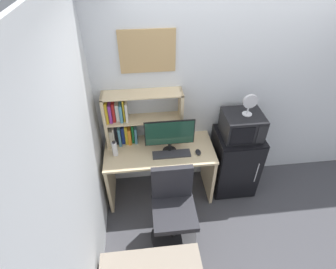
% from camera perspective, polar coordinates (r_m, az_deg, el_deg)
% --- Properties ---
extents(wall_back, '(6.40, 0.04, 2.60)m').
position_cam_1_polar(wall_back, '(3.45, 19.68, 8.70)').
color(wall_back, silver).
rests_on(wall_back, ground_plane).
extents(wall_left, '(0.04, 4.40, 2.60)m').
position_cam_1_polar(wall_left, '(2.01, -20.75, -18.28)').
color(wall_left, silver).
rests_on(wall_left, ground_plane).
extents(desk, '(1.31, 0.61, 0.77)m').
position_cam_1_polar(desk, '(3.35, -1.77, -6.25)').
color(desk, beige).
rests_on(desk, ground_plane).
extents(hutch_bookshelf, '(0.90, 0.23, 0.67)m').
position_cam_1_polar(hutch_bookshelf, '(3.14, -7.96, 3.16)').
color(hutch_bookshelf, beige).
rests_on(hutch_bookshelf, desk).
extents(monitor, '(0.57, 0.16, 0.44)m').
position_cam_1_polar(monitor, '(3.00, 0.35, 0.04)').
color(monitor, black).
rests_on(monitor, desk).
extents(keyboard, '(0.44, 0.13, 0.02)m').
position_cam_1_polar(keyboard, '(3.12, 0.77, -4.23)').
color(keyboard, '#333338').
rests_on(keyboard, desk).
extents(computer_mouse, '(0.06, 0.10, 0.03)m').
position_cam_1_polar(computer_mouse, '(3.15, 6.48, -3.78)').
color(computer_mouse, black).
rests_on(computer_mouse, desk).
extents(water_bottle, '(0.06, 0.06, 0.20)m').
position_cam_1_polar(water_bottle, '(3.12, -11.32, -2.99)').
color(water_bottle, silver).
rests_on(water_bottle, desk).
extents(mini_fridge, '(0.55, 0.53, 0.89)m').
position_cam_1_polar(mini_fridge, '(3.62, 14.00, -5.62)').
color(mini_fridge, black).
rests_on(mini_fridge, ground_plane).
extents(microwave, '(0.45, 0.40, 0.30)m').
position_cam_1_polar(microwave, '(3.24, 15.58, 1.94)').
color(microwave, black).
rests_on(microwave, mini_fridge).
extents(desk_fan, '(0.17, 0.11, 0.26)m').
position_cam_1_polar(desk_fan, '(3.09, 17.08, 6.36)').
color(desk_fan, silver).
rests_on(desk_fan, microwave).
extents(desk_chair, '(0.53, 0.53, 0.95)m').
position_cam_1_polar(desk_chair, '(3.05, 1.16, -16.18)').
color(desk_chair, black).
rests_on(desk_chair, ground_plane).
extents(wall_corkboard, '(0.58, 0.02, 0.45)m').
position_cam_1_polar(wall_corkboard, '(2.85, -4.44, 17.28)').
color(wall_corkboard, tan).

